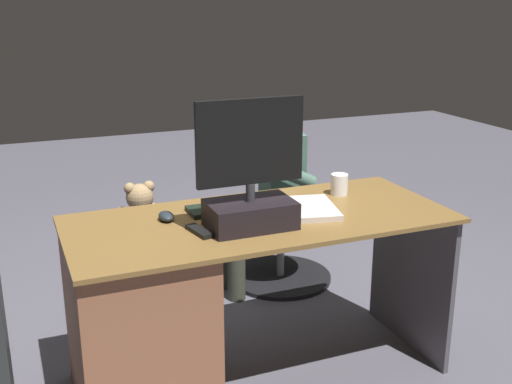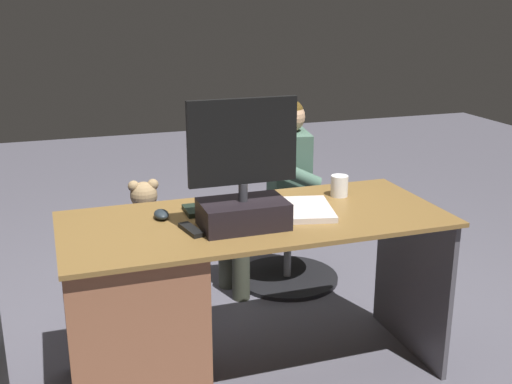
{
  "view_description": "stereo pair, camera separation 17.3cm",
  "coord_description": "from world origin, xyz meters",
  "px_view_note": "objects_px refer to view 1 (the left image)",
  "views": [
    {
      "loc": [
        0.95,
        2.62,
        1.61
      ],
      "look_at": [
        -0.11,
        0.03,
        0.75
      ],
      "focal_mm": 44.48,
      "sensor_mm": 36.0,
      "label": 1
    },
    {
      "loc": [
        0.79,
        2.68,
        1.61
      ],
      "look_at": [
        -0.11,
        0.03,
        0.75
      ],
      "focal_mm": 44.48,
      "sensor_mm": 36.0,
      "label": 2
    }
  ],
  "objects_px": {
    "office_chair_teddy": "(144,273)",
    "teddy_bear": "(140,213)",
    "computer_mouse": "(166,216)",
    "cup": "(339,184)",
    "keyboard": "(237,207)",
    "tv_remote": "(199,231)",
    "desk": "(161,313)",
    "monitor": "(250,191)",
    "person": "(269,180)",
    "visitor_chair": "(281,243)"
  },
  "relations": [
    {
      "from": "keyboard",
      "to": "desk",
      "type": "bearing_deg",
      "value": 19.84
    },
    {
      "from": "desk",
      "to": "monitor",
      "type": "height_order",
      "value": "monitor"
    },
    {
      "from": "keyboard",
      "to": "tv_remote",
      "type": "bearing_deg",
      "value": 42.93
    },
    {
      "from": "office_chair_teddy",
      "to": "visitor_chair",
      "type": "relative_size",
      "value": 0.91
    },
    {
      "from": "computer_mouse",
      "to": "tv_remote",
      "type": "distance_m",
      "value": 0.21
    },
    {
      "from": "cup",
      "to": "teddy_bear",
      "type": "xyz_separation_m",
      "value": [
        0.8,
        -0.59,
        -0.22
      ]
    },
    {
      "from": "monitor",
      "to": "computer_mouse",
      "type": "distance_m",
      "value": 0.37
    },
    {
      "from": "cup",
      "to": "tv_remote",
      "type": "xyz_separation_m",
      "value": [
        0.74,
        0.24,
        -0.04
      ]
    },
    {
      "from": "monitor",
      "to": "visitor_chair",
      "type": "height_order",
      "value": "monitor"
    },
    {
      "from": "monitor",
      "to": "visitor_chair",
      "type": "distance_m",
      "value": 1.31
    },
    {
      "from": "keyboard",
      "to": "office_chair_teddy",
      "type": "relative_size",
      "value": 0.77
    },
    {
      "from": "person",
      "to": "teddy_bear",
      "type": "bearing_deg",
      "value": 9.12
    },
    {
      "from": "office_chair_teddy",
      "to": "tv_remote",
      "type": "bearing_deg",
      "value": 93.93
    },
    {
      "from": "monitor",
      "to": "teddy_bear",
      "type": "xyz_separation_m",
      "value": [
        0.26,
        -0.84,
        -0.33
      ]
    },
    {
      "from": "cup",
      "to": "monitor",
      "type": "bearing_deg",
      "value": 24.55
    },
    {
      "from": "office_chair_teddy",
      "to": "teddy_bear",
      "type": "bearing_deg",
      "value": -90.0
    },
    {
      "from": "office_chair_teddy",
      "to": "visitor_chair",
      "type": "bearing_deg",
      "value": -170.14
    },
    {
      "from": "monitor",
      "to": "cup",
      "type": "distance_m",
      "value": 0.6
    },
    {
      "from": "monitor",
      "to": "keyboard",
      "type": "distance_m",
      "value": 0.27
    },
    {
      "from": "cup",
      "to": "person",
      "type": "distance_m",
      "value": 0.73
    },
    {
      "from": "visitor_chair",
      "to": "tv_remote",
      "type": "bearing_deg",
      "value": 50.79
    },
    {
      "from": "visitor_chair",
      "to": "office_chair_teddy",
      "type": "bearing_deg",
      "value": 9.86
    },
    {
      "from": "monitor",
      "to": "keyboard",
      "type": "height_order",
      "value": "monitor"
    },
    {
      "from": "tv_remote",
      "to": "visitor_chair",
      "type": "distance_m",
      "value": 1.35
    },
    {
      "from": "teddy_bear",
      "to": "monitor",
      "type": "bearing_deg",
      "value": 107.56
    },
    {
      "from": "desk",
      "to": "monitor",
      "type": "relative_size",
      "value": 3.12
    },
    {
      "from": "desk",
      "to": "office_chair_teddy",
      "type": "xyz_separation_m",
      "value": [
        -0.09,
        -0.74,
        -0.15
      ]
    },
    {
      "from": "person",
      "to": "desk",
      "type": "bearing_deg",
      "value": 45.65
    },
    {
      "from": "teddy_bear",
      "to": "person",
      "type": "bearing_deg",
      "value": -170.88
    },
    {
      "from": "cup",
      "to": "tv_remote",
      "type": "distance_m",
      "value": 0.78
    },
    {
      "from": "computer_mouse",
      "to": "visitor_chair",
      "type": "relative_size",
      "value": 0.16
    },
    {
      "from": "desk",
      "to": "person",
      "type": "distance_m",
      "value": 1.24
    },
    {
      "from": "computer_mouse",
      "to": "cup",
      "type": "height_order",
      "value": "cup"
    },
    {
      "from": "tv_remote",
      "to": "office_chair_teddy",
      "type": "height_order",
      "value": "tv_remote"
    },
    {
      "from": "visitor_chair",
      "to": "monitor",
      "type": "bearing_deg",
      "value": 59.27
    },
    {
      "from": "teddy_bear",
      "to": "visitor_chair",
      "type": "xyz_separation_m",
      "value": [
        -0.84,
        -0.14,
        -0.34
      ]
    },
    {
      "from": "office_chair_teddy",
      "to": "teddy_bear",
      "type": "xyz_separation_m",
      "value": [
        -0.0,
        -0.01,
        0.32
      ]
    },
    {
      "from": "keyboard",
      "to": "teddy_bear",
      "type": "xyz_separation_m",
      "value": [
        0.29,
        -0.61,
        -0.19
      ]
    },
    {
      "from": "cup",
      "to": "teddy_bear",
      "type": "relative_size",
      "value": 0.31
    },
    {
      "from": "monitor",
      "to": "tv_remote",
      "type": "relative_size",
      "value": 3.39
    },
    {
      "from": "tv_remote",
      "to": "person",
      "type": "height_order",
      "value": "person"
    },
    {
      "from": "keyboard",
      "to": "visitor_chair",
      "type": "distance_m",
      "value": 1.06
    },
    {
      "from": "monitor",
      "to": "office_chair_teddy",
      "type": "bearing_deg",
      "value": -72.24
    },
    {
      "from": "desk",
      "to": "monitor",
      "type": "bearing_deg",
      "value": 165.53
    },
    {
      "from": "desk",
      "to": "cup",
      "type": "xyz_separation_m",
      "value": [
        -0.89,
        -0.15,
        0.4
      ]
    },
    {
      "from": "computer_mouse",
      "to": "teddy_bear",
      "type": "distance_m",
      "value": 0.67
    },
    {
      "from": "keyboard",
      "to": "person",
      "type": "bearing_deg",
      "value": -122.66
    },
    {
      "from": "office_chair_teddy",
      "to": "person",
      "type": "relative_size",
      "value": 0.51
    },
    {
      "from": "computer_mouse",
      "to": "tv_remote",
      "type": "height_order",
      "value": "computer_mouse"
    },
    {
      "from": "monitor",
      "to": "teddy_bear",
      "type": "relative_size",
      "value": 1.66
    }
  ]
}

